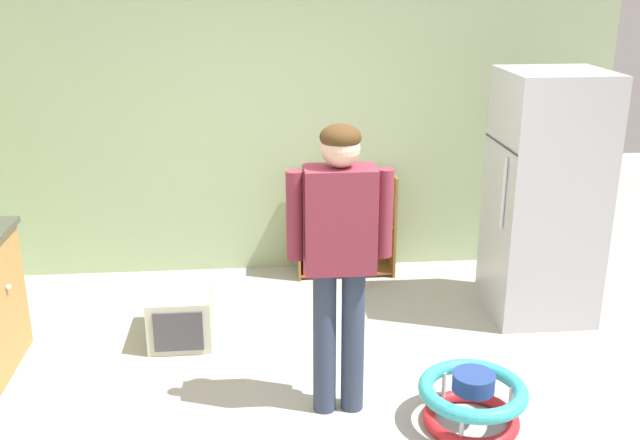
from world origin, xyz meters
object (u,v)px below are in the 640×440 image
object	(u,v)px
refrigerator	(545,197)
bookshelf	(339,230)
baby_walker	(472,400)
standing_person	(340,245)
pet_carrier	(182,313)

from	to	relation	value
refrigerator	bookshelf	bearing A→B (deg)	146.93
refrigerator	bookshelf	size ratio (longest dim) A/B	2.09
refrigerator	baby_walker	size ratio (longest dim) A/B	2.95
standing_person	pet_carrier	world-z (taller)	standing_person
baby_walker	pet_carrier	distance (m)	2.07
standing_person	baby_walker	xyz separation A→B (m)	(0.72, -0.23, -0.85)
standing_person	baby_walker	world-z (taller)	standing_person
bookshelf	refrigerator	bearing A→B (deg)	-33.07
bookshelf	baby_walker	size ratio (longest dim) A/B	1.41
bookshelf	baby_walker	xyz separation A→B (m)	(0.48, -2.25, -0.21)
standing_person	baby_walker	distance (m)	1.14
refrigerator	standing_person	xyz separation A→B (m)	(-1.60, -1.14, 0.12)
standing_person	baby_walker	bearing A→B (deg)	-17.66
standing_person	pet_carrier	bearing A→B (deg)	135.33
refrigerator	bookshelf	distance (m)	1.70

